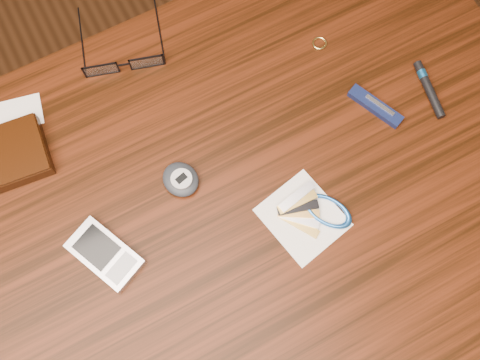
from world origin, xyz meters
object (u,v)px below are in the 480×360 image
Objects in this scene: notepad_keys at (314,213)px; wallet_and_card at (7,155)px; eyeglasses at (124,62)px; desk at (233,228)px; pda_phone at (105,254)px; pocket_knife at (375,106)px; pedometer at (181,179)px.

wallet_and_card is at bearing 141.32° from notepad_keys.
notepad_keys is (0.14, -0.33, -0.01)m from eyeglasses.
notepad_keys is at bearing -38.68° from wallet_and_card.
pda_phone is at bearing 171.74° from desk.
desk is 11.40× the size of pocket_knife.
pedometer reaches higher than pda_phone.
wallet_and_card reaches higher than desk.
eyeglasses is (-0.04, 0.28, 0.11)m from desk.
wallet_and_card is (-0.24, 0.22, 0.11)m from desk.
eyeglasses is 1.77× the size of pocket_knife.
wallet_and_card is 1.70× the size of pocket_knife.
wallet_and_card is 0.22m from eyeglasses.
desk is 6.69× the size of wallet_and_card.
notepad_keys is 1.48× the size of pocket_knife.
pedometer is 0.50× the size of notepad_keys.
eyeglasses reaches higher than pda_phone.
notepad_keys is (0.34, -0.27, -0.01)m from wallet_and_card.
pocket_knife is (0.50, -0.18, -0.01)m from wallet_and_card.
eyeglasses is at bearing 15.87° from wallet_and_card.
wallet_and_card is at bearing -164.13° from eyeglasses.
wallet_and_card reaches higher than pda_phone.
pda_phone is 1.75× the size of pedometer.
notepad_keys is at bearing -67.80° from eyeglasses.
wallet_and_card is 1.33× the size of pda_phone.
desk is 0.28m from pocket_knife.
eyeglasses is at bearing 88.51° from pedometer.
wallet_and_card reaches higher than pedometer.
eyeglasses is at bearing 112.20° from notepad_keys.
eyeglasses is 1.38× the size of pda_phone.
pda_phone is 0.44m from pocket_knife.
pda_phone reaches higher than notepad_keys.
desk is 0.16m from notepad_keys.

